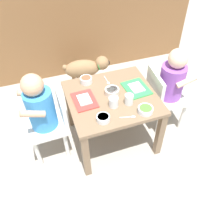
{
  "coord_description": "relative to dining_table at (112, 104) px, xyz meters",
  "views": [
    {
      "loc": [
        -0.4,
        -1.12,
        1.45
      ],
      "look_at": [
        0.0,
        0.0,
        0.28
      ],
      "focal_mm": 37.41,
      "sensor_mm": 36.0,
      "label": 1
    }
  ],
  "objects": [
    {
      "name": "cereal_bowl_left_side",
      "position": [
        -0.12,
        0.2,
        0.09
      ],
      "size": [
        0.09,
        0.09,
        0.04
      ],
      "color": "white",
      "rests_on": "dining_table"
    },
    {
      "name": "dog",
      "position": [
        -0.01,
        0.71,
        -0.15
      ],
      "size": [
        0.44,
        0.21,
        0.31
      ],
      "color": "olive",
      "rests_on": "ground"
    },
    {
      "name": "food_tray_left",
      "position": [
        -0.19,
        0.02,
        0.08
      ],
      "size": [
        0.15,
        0.2,
        0.02
      ],
      "color": "red",
      "rests_on": "dining_table"
    },
    {
      "name": "cereal_bowl_right_side",
      "position": [
        0.15,
        -0.21,
        0.09
      ],
      "size": [
        0.1,
        0.1,
        0.03
      ],
      "color": "white",
      "rests_on": "dining_table"
    },
    {
      "name": "veggie_bowl_far",
      "position": [
        0.01,
        0.02,
        0.09
      ],
      "size": [
        0.1,
        0.1,
        0.04
      ],
      "color": "silver",
      "rests_on": "dining_table"
    },
    {
      "name": "water_cup_left",
      "position": [
        -0.02,
        -0.09,
        0.1
      ],
      "size": [
        0.06,
        0.06,
        0.07
      ],
      "color": "white",
      "rests_on": "dining_table"
    },
    {
      "name": "seated_child_left",
      "position": [
        -0.46,
        0.03,
        0.07
      ],
      "size": [
        0.28,
        0.28,
        0.69
      ],
      "color": "white",
      "rests_on": "ground"
    },
    {
      "name": "water_cup_right",
      "position": [
        0.08,
        -0.1,
        0.1
      ],
      "size": [
        0.06,
        0.06,
        0.07
      ],
      "color": "white",
      "rests_on": "dining_table"
    },
    {
      "name": "food_tray_right",
      "position": [
        0.19,
        0.02,
        0.08
      ],
      "size": [
        0.17,
        0.21,
        0.02
      ],
      "color": "green",
      "rests_on": "dining_table"
    },
    {
      "name": "veggie_bowl_near",
      "position": [
        -0.12,
        -0.19,
        0.09
      ],
      "size": [
        0.08,
        0.08,
        0.04
      ],
      "color": "white",
      "rests_on": "dining_table"
    },
    {
      "name": "ground_plane",
      "position": [
        0.0,
        0.0,
        -0.36
      ],
      "size": [
        7.0,
        7.0,
        0.0
      ],
      "primitive_type": "plane",
      "color": "#9E998E"
    },
    {
      "name": "kitchen_cabinet_back",
      "position": [
        0.0,
        1.14,
        0.15
      ],
      "size": [
        2.37,
        0.34,
        1.02
      ],
      "primitive_type": "cube",
      "color": "brown",
      "rests_on": "ground"
    },
    {
      "name": "spoon_by_left_tray",
      "position": [
        0.03,
        -0.22,
        0.07
      ],
      "size": [
        0.1,
        0.04,
        0.01
      ],
      "color": "silver",
      "rests_on": "dining_table"
    },
    {
      "name": "dining_table",
      "position": [
        0.0,
        0.0,
        0.0
      ],
      "size": [
        0.59,
        0.56,
        0.43
      ],
      "color": "#7A6047",
      "rests_on": "ground"
    },
    {
      "name": "spoon_by_right_tray",
      "position": [
        0.02,
        0.17,
        0.07
      ],
      "size": [
        0.02,
        0.1,
        0.01
      ],
      "color": "silver",
      "rests_on": "dining_table"
    },
    {
      "name": "seated_child_right",
      "position": [
        0.46,
        0.02,
        0.07
      ],
      "size": [
        0.3,
        0.3,
        0.68
      ],
      "color": "white",
      "rests_on": "ground"
    }
  ]
}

